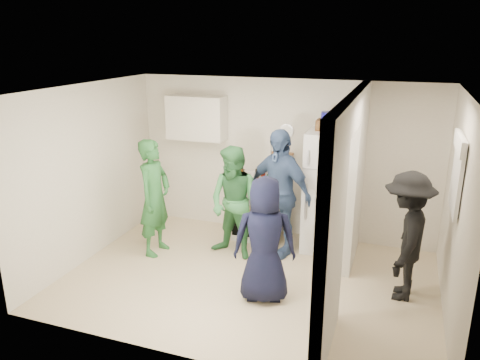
% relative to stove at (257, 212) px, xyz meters
% --- Properties ---
extents(floor, '(4.80, 4.80, 0.00)m').
position_rel_stove_xyz_m(floor, '(0.32, -1.37, -0.42)').
color(floor, '#C8B88D').
rests_on(floor, ground).
extents(wall_back, '(4.80, 0.00, 4.80)m').
position_rel_stove_xyz_m(wall_back, '(0.32, 0.33, 0.83)').
color(wall_back, silver).
rests_on(wall_back, floor).
extents(wall_front, '(4.80, 0.00, 4.80)m').
position_rel_stove_xyz_m(wall_front, '(0.32, -3.07, 0.83)').
color(wall_front, silver).
rests_on(wall_front, floor).
extents(wall_left, '(0.00, 3.40, 3.40)m').
position_rel_stove_xyz_m(wall_left, '(-2.08, -1.37, 0.83)').
color(wall_left, silver).
rests_on(wall_left, floor).
extents(wall_right, '(0.00, 3.40, 3.40)m').
position_rel_stove_xyz_m(wall_right, '(2.72, -1.37, 0.83)').
color(wall_right, silver).
rests_on(wall_right, floor).
extents(ceiling, '(4.80, 4.80, 0.00)m').
position_rel_stove_xyz_m(ceiling, '(0.32, -1.37, 2.08)').
color(ceiling, white).
rests_on(ceiling, wall_back).
extents(partition_pier_back, '(0.12, 1.20, 2.50)m').
position_rel_stove_xyz_m(partition_pier_back, '(1.52, -0.27, 0.83)').
color(partition_pier_back, silver).
rests_on(partition_pier_back, floor).
extents(partition_pier_front, '(0.12, 1.20, 2.50)m').
position_rel_stove_xyz_m(partition_pier_front, '(1.52, -2.47, 0.83)').
color(partition_pier_front, silver).
rests_on(partition_pier_front, floor).
extents(partition_header, '(0.12, 1.00, 0.40)m').
position_rel_stove_xyz_m(partition_header, '(1.52, -1.37, 1.88)').
color(partition_header, silver).
rests_on(partition_header, partition_pier_back).
extents(stove, '(0.71, 0.59, 0.85)m').
position_rel_stove_xyz_m(stove, '(0.00, 0.00, 0.00)').
color(stove, white).
rests_on(stove, floor).
extents(upper_cabinet, '(0.95, 0.34, 0.70)m').
position_rel_stove_xyz_m(upper_cabinet, '(-1.08, 0.15, 1.43)').
color(upper_cabinet, silver).
rests_on(upper_cabinet, wall_back).
extents(fridge, '(0.75, 0.73, 1.81)m').
position_rel_stove_xyz_m(fridge, '(1.16, -0.03, 0.48)').
color(fridge, silver).
rests_on(fridge, floor).
extents(wicker_basket, '(0.35, 0.25, 0.15)m').
position_rel_stove_xyz_m(wicker_basket, '(1.06, 0.02, 1.47)').
color(wicker_basket, brown).
rests_on(wicker_basket, fridge).
extents(blue_bowl, '(0.24, 0.24, 0.11)m').
position_rel_stove_xyz_m(blue_bowl, '(1.06, 0.02, 1.60)').
color(blue_bowl, navy).
rests_on(blue_bowl, wicker_basket).
extents(yellow_cup_stack_top, '(0.09, 0.09, 0.25)m').
position_rel_stove_xyz_m(yellow_cup_stack_top, '(1.38, -0.13, 1.52)').
color(yellow_cup_stack_top, gold).
rests_on(yellow_cup_stack_top, fridge).
extents(wall_clock, '(0.22, 0.02, 0.22)m').
position_rel_stove_xyz_m(wall_clock, '(0.37, 0.31, 1.28)').
color(wall_clock, white).
rests_on(wall_clock, wall_back).
extents(spice_shelf, '(0.35, 0.08, 0.03)m').
position_rel_stove_xyz_m(spice_shelf, '(0.32, 0.28, 0.93)').
color(spice_shelf, olive).
rests_on(spice_shelf, wall_back).
extents(nook_window, '(0.03, 0.70, 0.80)m').
position_rel_stove_xyz_m(nook_window, '(2.70, -1.17, 1.23)').
color(nook_window, black).
rests_on(nook_window, wall_right).
extents(nook_window_frame, '(0.04, 0.76, 0.86)m').
position_rel_stove_xyz_m(nook_window_frame, '(2.69, -1.17, 1.23)').
color(nook_window_frame, white).
rests_on(nook_window_frame, wall_right).
extents(nook_valance, '(0.04, 0.82, 0.18)m').
position_rel_stove_xyz_m(nook_valance, '(2.66, -1.17, 1.58)').
color(nook_valance, white).
rests_on(nook_valance, wall_right).
extents(yellow_cup_stack_stove, '(0.09, 0.09, 0.25)m').
position_rel_stove_xyz_m(yellow_cup_stack_stove, '(-0.12, -0.22, 0.55)').
color(yellow_cup_stack_stove, gold).
rests_on(yellow_cup_stack_stove, stove).
extents(red_cup, '(0.09, 0.09, 0.12)m').
position_rel_stove_xyz_m(red_cup, '(0.22, -0.20, 0.48)').
color(red_cup, red).
rests_on(red_cup, stove).
extents(person_green_left, '(0.44, 0.65, 1.73)m').
position_rel_stove_xyz_m(person_green_left, '(-1.24, -1.02, 0.44)').
color(person_green_left, '#296834').
rests_on(person_green_left, floor).
extents(person_green_center, '(0.92, 0.79, 1.64)m').
position_rel_stove_xyz_m(person_green_center, '(-0.10, -0.75, 0.40)').
color(person_green_center, '#3A8441').
rests_on(person_green_center, floor).
extents(person_denim, '(1.19, 0.86, 1.88)m').
position_rel_stove_xyz_m(person_denim, '(0.46, -0.44, 0.52)').
color(person_denim, '#3B5282').
rests_on(person_denim, floor).
extents(person_navy, '(0.87, 0.69, 1.56)m').
position_rel_stove_xyz_m(person_navy, '(0.64, -1.73, 0.36)').
color(person_navy, black).
rests_on(person_navy, floor).
extents(person_nook, '(0.68, 1.08, 1.61)m').
position_rel_stove_xyz_m(person_nook, '(2.23, -1.10, 0.38)').
color(person_nook, black).
rests_on(person_nook, floor).
extents(bottle_a, '(0.07, 0.07, 0.30)m').
position_rel_stove_xyz_m(bottle_a, '(-0.28, 0.11, 0.58)').
color(bottle_a, brown).
rests_on(bottle_a, stove).
extents(bottle_b, '(0.06, 0.06, 0.28)m').
position_rel_stove_xyz_m(bottle_b, '(-0.19, -0.09, 0.56)').
color(bottle_b, '#164321').
rests_on(bottle_b, stove).
extents(bottle_c, '(0.07, 0.07, 0.24)m').
position_rel_stove_xyz_m(bottle_c, '(-0.07, 0.17, 0.54)').
color(bottle_c, silver).
rests_on(bottle_c, stove).
extents(bottle_d, '(0.06, 0.06, 0.32)m').
position_rel_stove_xyz_m(bottle_d, '(0.01, -0.06, 0.58)').
color(bottle_d, brown).
rests_on(bottle_d, stove).
extents(bottle_e, '(0.08, 0.08, 0.26)m').
position_rel_stove_xyz_m(bottle_e, '(0.09, 0.20, 0.55)').
color(bottle_e, '#A7AEB9').
rests_on(bottle_e, stove).
extents(bottle_f, '(0.06, 0.06, 0.28)m').
position_rel_stove_xyz_m(bottle_f, '(0.18, 0.04, 0.57)').
color(bottle_f, '#153B1B').
rests_on(bottle_f, stove).
extents(bottle_g, '(0.06, 0.06, 0.31)m').
position_rel_stove_xyz_m(bottle_g, '(0.25, 0.16, 0.58)').
color(bottle_g, brown).
rests_on(bottle_g, stove).
extents(bottle_h, '(0.06, 0.06, 0.32)m').
position_rel_stove_xyz_m(bottle_h, '(-0.29, -0.13, 0.59)').
color(bottle_h, silver).
rests_on(bottle_h, stove).
extents(bottle_i, '(0.07, 0.07, 0.28)m').
position_rel_stove_xyz_m(bottle_i, '(0.06, 0.10, 0.56)').
color(bottle_i, '#621A10').
rests_on(bottle_i, stove).
extents(bottle_j, '(0.07, 0.07, 0.28)m').
position_rel_stove_xyz_m(bottle_j, '(0.30, -0.10, 0.56)').
color(bottle_j, '#1F5D3A').
rests_on(bottle_j, stove).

